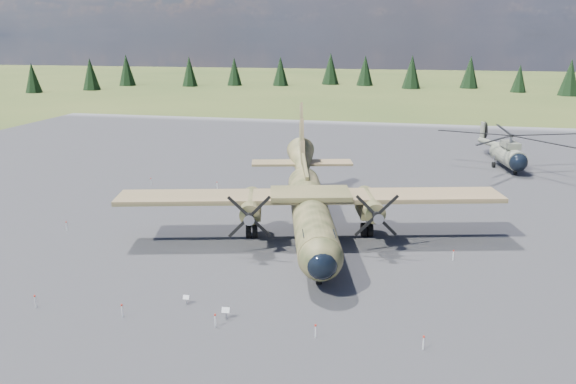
# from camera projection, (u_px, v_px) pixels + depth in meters

# --- Properties ---
(ground) EXTENTS (500.00, 500.00, 0.00)m
(ground) POSITION_uv_depth(u_px,v_px,m) (246.00, 244.00, 46.39)
(ground) COLOR brown
(ground) RESTS_ON ground
(apron) EXTENTS (120.00, 120.00, 0.04)m
(apron) POSITION_uv_depth(u_px,v_px,m) (274.00, 209.00, 55.81)
(apron) COLOR slate
(apron) RESTS_ON ground
(transport_plane) EXTENTS (31.79, 28.47, 10.53)m
(transport_plane) POSITION_uv_depth(u_px,v_px,m) (309.00, 201.00, 47.90)
(transport_plane) COLOR #363C20
(transport_plane) RESTS_ON ground
(helicopter_near) EXTENTS (21.38, 22.97, 4.64)m
(helicopter_near) POSITION_uv_depth(u_px,v_px,m) (509.00, 144.00, 71.31)
(helicopter_near) COLOR gray
(helicopter_near) RESTS_ON ground
(info_placard_left) EXTENTS (0.40, 0.18, 0.63)m
(info_placard_left) POSITION_uv_depth(u_px,v_px,m) (186.00, 298.00, 36.00)
(info_placard_left) COLOR gray
(info_placard_left) RESTS_ON ground
(info_placard_right) EXTENTS (0.50, 0.24, 0.76)m
(info_placard_right) POSITION_uv_depth(u_px,v_px,m) (226.00, 311.00, 34.12)
(info_placard_right) COLOR gray
(info_placard_right) RESTS_ON ground
(barrier_fence) EXTENTS (33.12, 29.62, 0.85)m
(barrier_fence) POSITION_uv_depth(u_px,v_px,m) (240.00, 239.00, 46.27)
(barrier_fence) COLOR silver
(barrier_fence) RESTS_ON ground
(treeline) EXTENTS (323.44, 318.93, 10.82)m
(treeline) POSITION_uv_depth(u_px,v_px,m) (314.00, 166.00, 52.98)
(treeline) COLOR black
(treeline) RESTS_ON ground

